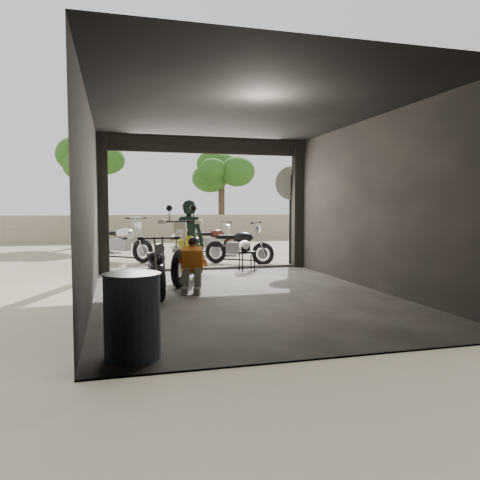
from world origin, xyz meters
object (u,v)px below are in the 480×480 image
rider (189,241)px  mechanic (192,267)px  stool (247,254)px  sign_post (291,199)px  outside_bike_c (239,243)px  main_bike (189,250)px  left_bike (156,265)px  helmet (245,246)px  outside_bike_a (121,239)px  oil_drum (132,317)px  outside_bike_b (213,238)px

rider → mechanic: (-0.17, -1.41, -0.37)m
mechanic → stool: mechanic is taller
mechanic → sign_post: size_ratio=0.37×
outside_bike_c → sign_post: size_ratio=0.66×
main_bike → left_bike: (-0.78, -1.29, -0.13)m
outside_bike_c → sign_post: sign_post is taller
sign_post → stool: bearing=-133.9°
left_bike → mechanic: 0.64m
helmet → sign_post: size_ratio=0.11×
left_bike → outside_bike_a: size_ratio=0.82×
oil_drum → outside_bike_c: bearing=67.4°
outside_bike_c → outside_bike_b: bearing=38.7°
main_bike → left_bike: main_bike is taller
stool → outside_bike_b: bearing=89.4°
outside_bike_c → stool: outside_bike_c is taller
rider → mechanic: size_ratio=1.77×
outside_bike_b → rider: bearing=150.3°
mechanic → rider: bearing=98.4°
helmet → sign_post: 1.94m
stool → outside_bike_c: bearing=82.8°
main_bike → mechanic: size_ratio=2.05×
left_bike → stool: 3.44m
outside_bike_a → sign_post: sign_post is taller
stool → mechanic: bearing=-124.7°
left_bike → oil_drum: bearing=-100.7°
outside_bike_c → rider: size_ratio=1.02×
outside_bike_b → mechanic: size_ratio=1.67×
helmet → oil_drum: 6.62m
outside_bike_a → stool: size_ratio=3.82×
left_bike → oil_drum: size_ratio=1.78×
outside_bike_a → outside_bike_c: (3.07, -1.44, -0.06)m
sign_post → outside_bike_a: bearing=173.3°
outside_bike_c → left_bike: bearing=-177.2°
outside_bike_c → mechanic: 4.37m
outside_bike_b → outside_bike_c: outside_bike_c is taller
mechanic → sign_post: (3.10, 3.14, 1.29)m
main_bike → helmet: main_bike is taller
oil_drum → outside_bike_b: bearing=73.8°
rider → outside_bike_c: bearing=-105.0°
outside_bike_c → rider: (-1.74, -2.52, 0.27)m
main_bike → stool: (1.59, 1.20, -0.24)m
left_bike → outside_bike_a: bearing=93.5°
outside_bike_a → sign_post: 4.93m
oil_drum → rider: bearing=74.7°
outside_bike_a → oil_drum: outside_bike_a is taller
outside_bike_b → oil_drum: size_ratio=1.84×
left_bike → mechanic: left_bike is taller
outside_bike_b → helmet: bearing=166.0°
main_bike → sign_post: 3.66m
outside_bike_b → stool: size_ratio=3.24×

